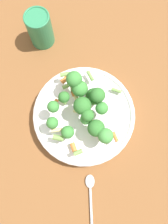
{
  "coord_description": "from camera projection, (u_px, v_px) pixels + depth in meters",
  "views": [
    {
      "loc": [
        -0.1,
        -0.11,
        0.64
      ],
      "look_at": [
        0.0,
        0.0,
        0.06
      ],
      "focal_mm": 35.0,
      "sensor_mm": 36.0,
      "label": 1
    }
  ],
  "objects": [
    {
      "name": "ground_plane",
      "position": [
        84.0,
        117.0,
        0.66
      ],
      "size": [
        3.0,
        3.0,
        0.0
      ],
      "primitive_type": "plane",
      "color": "brown"
    },
    {
      "name": "bowl",
      "position": [
        84.0,
        115.0,
        0.63
      ],
      "size": [
        0.29,
        0.29,
        0.05
      ],
      "color": "white",
      "rests_on": "ground_plane"
    },
    {
      "name": "pasta_salad",
      "position": [
        84.0,
        107.0,
        0.56
      ],
      "size": [
        0.24,
        0.24,
        0.1
      ],
      "color": "#8CB766",
      "rests_on": "bowl"
    },
    {
      "name": "cup",
      "position": [
        40.0,
        29.0,
        0.67
      ],
      "size": [
        0.08,
        0.08,
        0.12
      ],
      "color": "#2D7F51",
      "rests_on": "ground_plane"
    },
    {
      "name": "spoon",
      "position": [
        90.0,
        193.0,
        0.6
      ],
      "size": [
        0.11,
        0.14,
        0.01
      ],
      "rotation": [
        0.0,
        0.0,
        7.19
      ],
      "color": "silver",
      "rests_on": "ground_plane"
    }
  ]
}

